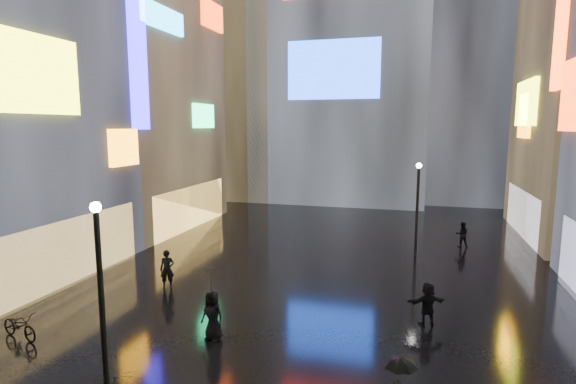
% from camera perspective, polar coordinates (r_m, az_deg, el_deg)
% --- Properties ---
extents(ground, '(140.00, 140.00, 0.00)m').
position_cam_1_polar(ground, '(23.76, 5.32, -9.27)').
color(ground, black).
rests_on(ground, ground).
extents(building_left_far, '(10.28, 12.00, 22.00)m').
position_cam_1_polar(building_left_far, '(34.86, -20.02, 14.13)').
color(building_left_far, black).
rests_on(building_left_far, ground).
extents(tower_flank_right, '(12.00, 12.00, 34.00)m').
position_cam_1_polar(tower_flank_right, '(49.53, 22.51, 19.18)').
color(tower_flank_right, black).
rests_on(tower_flank_right, ground).
extents(tower_flank_left, '(10.00, 10.00, 26.00)m').
position_cam_1_polar(tower_flank_left, '(48.17, -6.57, 15.25)').
color(tower_flank_left, black).
rests_on(tower_flank_left, ground).
extents(lamp_near, '(0.30, 0.30, 5.20)m').
position_cam_1_polar(lamp_near, '(13.47, -22.72, -10.64)').
color(lamp_near, black).
rests_on(lamp_near, ground).
extents(lamp_far, '(0.30, 0.30, 5.20)m').
position_cam_1_polar(lamp_far, '(25.76, 16.11, -1.44)').
color(lamp_far, black).
rests_on(lamp_far, ground).
extents(pedestrian_4, '(0.94, 0.72, 1.71)m').
position_cam_1_polar(pedestrian_4, '(15.92, -9.55, -15.18)').
color(pedestrian_4, black).
rests_on(pedestrian_4, ground).
extents(pedestrian_5, '(1.54, 1.03, 1.59)m').
position_cam_1_polar(pedestrian_5, '(17.52, 17.31, -13.42)').
color(pedestrian_5, black).
rests_on(pedestrian_5, ground).
extents(pedestrian_6, '(0.75, 0.64, 1.73)m').
position_cam_1_polar(pedestrian_6, '(20.97, -15.09, -9.47)').
color(pedestrian_6, black).
rests_on(pedestrian_6, ground).
extents(pedestrian_7, '(0.76, 0.61, 1.53)m').
position_cam_1_polar(pedestrian_7, '(28.89, 21.23, -5.05)').
color(pedestrian_7, black).
rests_on(pedestrian_7, ground).
extents(umbrella_1, '(0.88, 0.88, 0.64)m').
position_cam_1_polar(umbrella_1, '(10.58, 13.96, -21.11)').
color(umbrella_1, black).
rests_on(umbrella_1, pedestrian_2).
extents(umbrella_2, '(0.92, 0.90, 0.82)m').
position_cam_1_polar(umbrella_2, '(15.46, -9.66, -10.88)').
color(umbrella_2, black).
rests_on(umbrella_2, pedestrian_4).
extents(bicycle, '(1.86, 0.99, 0.93)m').
position_cam_1_polar(bicycle, '(18.36, -30.92, -14.35)').
color(bicycle, black).
rests_on(bicycle, ground).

